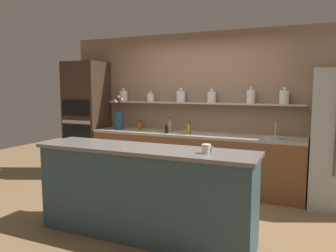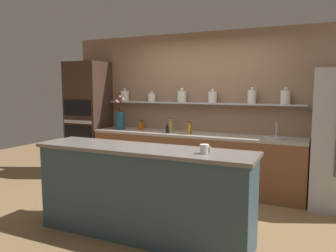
% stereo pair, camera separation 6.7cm
% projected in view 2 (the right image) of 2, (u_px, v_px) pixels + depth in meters
% --- Properties ---
extents(ground_plane, '(12.00, 12.00, 0.00)m').
position_uv_depth(ground_plane, '(169.00, 214.00, 4.33)').
color(ground_plane, olive).
extents(back_wall_unit, '(5.20, 0.28, 2.60)m').
position_uv_depth(back_wall_unit, '(207.00, 109.00, 5.62)').
color(back_wall_unit, '#937056').
rests_on(back_wall_unit, ground_plane).
extents(back_counter_unit, '(3.52, 0.62, 0.92)m').
position_uv_depth(back_counter_unit, '(193.00, 161.00, 5.44)').
color(back_counter_unit, brown).
rests_on(back_counter_unit, ground_plane).
extents(island_counter, '(2.50, 0.61, 1.02)m').
position_uv_depth(island_counter, '(142.00, 192.00, 3.64)').
color(island_counter, '#334C56').
rests_on(island_counter, ground_plane).
extents(oven_tower, '(0.70, 0.64, 2.15)m').
position_uv_depth(oven_tower, '(89.00, 119.00, 6.25)').
color(oven_tower, '#3D281E').
rests_on(oven_tower, ground_plane).
extents(flower_vase, '(0.18, 0.15, 0.61)m').
position_uv_depth(flower_vase, '(120.00, 119.00, 5.90)').
color(flower_vase, navy).
rests_on(flower_vase, back_counter_unit).
extents(sink_fixture, '(0.29, 0.29, 0.25)m').
position_uv_depth(sink_fixture, '(275.00, 137.00, 4.86)').
color(sink_fixture, '#B7B7BC').
rests_on(sink_fixture, back_counter_unit).
extents(bottle_sauce_0, '(0.06, 0.06, 0.17)m').
position_uv_depth(bottle_sauce_0, '(142.00, 125.00, 5.99)').
color(bottle_sauce_0, '#9E4C0A').
rests_on(bottle_sauce_0, back_counter_unit).
extents(bottle_spirit_1, '(0.07, 0.07, 0.23)m').
position_uv_depth(bottle_spirit_1, '(171.00, 126.00, 5.62)').
color(bottle_spirit_1, tan).
rests_on(bottle_spirit_1, back_counter_unit).
extents(bottle_sauce_2, '(0.06, 0.06, 0.16)m').
position_uv_depth(bottle_sauce_2, '(167.00, 129.00, 5.39)').
color(bottle_sauce_2, black).
rests_on(bottle_sauce_2, back_counter_unit).
extents(bottle_sauce_3, '(0.06, 0.06, 0.17)m').
position_uv_depth(bottle_sauce_3, '(140.00, 126.00, 5.77)').
color(bottle_sauce_3, '#9E4C0A').
rests_on(bottle_sauce_3, back_counter_unit).
extents(bottle_sauce_4, '(0.05, 0.05, 0.19)m').
position_uv_depth(bottle_sauce_4, '(190.00, 128.00, 5.39)').
color(bottle_sauce_4, '#9E4C0A').
rests_on(bottle_sauce_4, back_counter_unit).
extents(bottle_oil_5, '(0.06, 0.06, 0.21)m').
position_uv_depth(bottle_oil_5, '(189.00, 129.00, 5.25)').
color(bottle_oil_5, olive).
rests_on(bottle_oil_5, back_counter_unit).
extents(coffee_mug, '(0.11, 0.09, 0.09)m').
position_uv_depth(coffee_mug, '(205.00, 149.00, 3.23)').
color(coffee_mug, silver).
rests_on(coffee_mug, island_counter).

